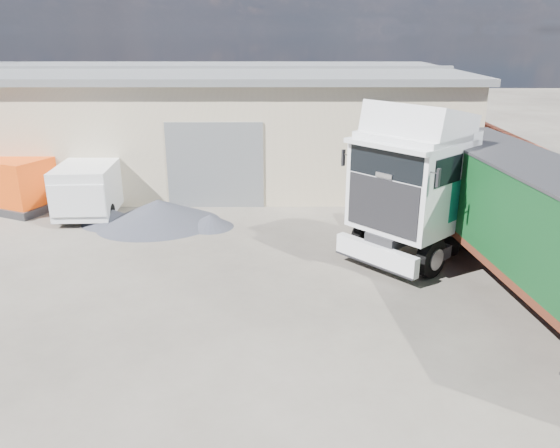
{
  "coord_description": "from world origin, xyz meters",
  "views": [
    {
      "loc": [
        0.66,
        -12.14,
        7.11
      ],
      "look_at": [
        0.69,
        3.0,
        1.71
      ],
      "focal_mm": 35.0,
      "sensor_mm": 36.0,
      "label": 1
    }
  ],
  "objects_px": {
    "tractor_unit": "(426,191)",
    "panel_van": "(94,185)",
    "box_trailer": "(532,219)",
    "orange_skip": "(12,187)"
  },
  "relations": [
    {
      "from": "box_trailer",
      "to": "orange_skip",
      "type": "relative_size",
      "value": 2.86
    },
    {
      "from": "box_trailer",
      "to": "orange_skip",
      "type": "height_order",
      "value": "box_trailer"
    },
    {
      "from": "panel_van",
      "to": "tractor_unit",
      "type": "bearing_deg",
      "value": -23.59
    },
    {
      "from": "panel_van",
      "to": "orange_skip",
      "type": "height_order",
      "value": "orange_skip"
    },
    {
      "from": "tractor_unit",
      "to": "orange_skip",
      "type": "distance_m",
      "value": 16.7
    },
    {
      "from": "tractor_unit",
      "to": "panel_van",
      "type": "bearing_deg",
      "value": -153.57
    },
    {
      "from": "tractor_unit",
      "to": "panel_van",
      "type": "height_order",
      "value": "tractor_unit"
    },
    {
      "from": "tractor_unit",
      "to": "box_trailer",
      "type": "relative_size",
      "value": 0.64
    },
    {
      "from": "panel_van",
      "to": "orange_skip",
      "type": "distance_m",
      "value": 3.51
    },
    {
      "from": "box_trailer",
      "to": "orange_skip",
      "type": "distance_m",
      "value": 19.75
    }
  ]
}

